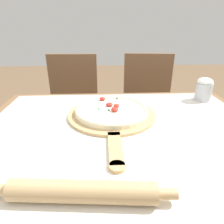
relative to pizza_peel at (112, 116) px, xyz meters
name	(u,v)px	position (x,y,z in m)	size (l,w,h in m)	color
dining_table	(122,154)	(0.04, -0.11, -0.12)	(1.17, 0.90, 0.73)	brown
towel_cloth	(123,130)	(0.04, -0.11, -0.01)	(1.09, 0.82, 0.00)	silver
pizza_peel	(112,116)	(0.00, 0.00, 0.00)	(0.39, 0.57, 0.01)	tan
pizza	(112,110)	(0.00, 0.02, 0.02)	(0.32, 0.32, 0.04)	beige
rolling_pin	(82,192)	(-0.09, -0.44, 0.02)	(0.43, 0.08, 0.05)	tan
chair_left	(73,104)	(-0.28, 0.69, -0.22)	(0.41, 0.41, 0.90)	brown
chair_right	(147,103)	(0.31, 0.69, -0.22)	(0.44, 0.44, 0.90)	brown
flour_cup	(204,89)	(0.49, 0.19, 0.06)	(0.08, 0.08, 0.12)	#B2B7BC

